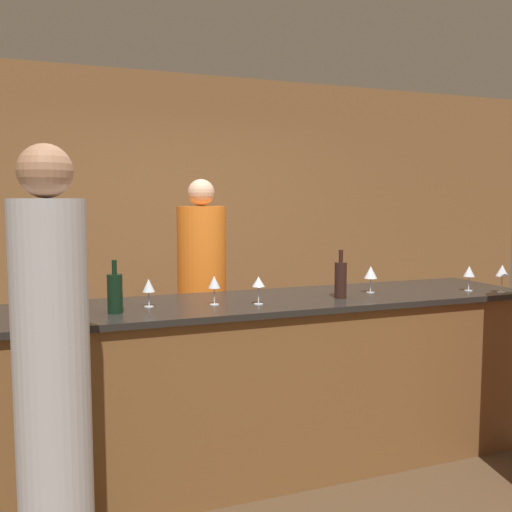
# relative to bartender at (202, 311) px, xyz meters

# --- Properties ---
(ground_plane) EXTENTS (14.00, 14.00, 0.00)m
(ground_plane) POSITION_rel_bartender_xyz_m (0.22, -0.85, -0.82)
(ground_plane) COLOR #4C3823
(back_wall) EXTENTS (8.00, 0.06, 2.80)m
(back_wall) POSITION_rel_bartender_xyz_m (0.22, 1.36, 0.58)
(back_wall) COLOR brown
(back_wall) RESTS_ON ground_plane
(bar_counter) EXTENTS (3.28, 0.76, 1.04)m
(bar_counter) POSITION_rel_bartender_xyz_m (0.22, -0.85, -0.30)
(bar_counter) COLOR brown
(bar_counter) RESTS_ON ground_plane
(bartender) EXTENTS (0.35, 0.35, 1.78)m
(bartender) POSITION_rel_bartender_xyz_m (0.00, 0.00, 0.00)
(bartender) COLOR orange
(bartender) RESTS_ON ground_plane
(guest_1) EXTENTS (0.30, 0.30, 1.84)m
(guest_1) POSITION_rel_bartender_xyz_m (-1.06, -1.60, 0.05)
(guest_1) COLOR #B2B2B7
(guest_1) RESTS_ON ground_plane
(wine_bottle_0) EXTENTS (0.08, 0.08, 0.28)m
(wine_bottle_0) POSITION_rel_bartender_xyz_m (-0.73, -0.96, 0.32)
(wine_bottle_0) COLOR black
(wine_bottle_0) RESTS_ON bar_counter
(wine_bottle_1) EXTENTS (0.07, 0.07, 0.29)m
(wine_bottle_1) POSITION_rel_bartender_xyz_m (0.59, -0.97, 0.33)
(wine_bottle_1) COLOR black
(wine_bottle_1) RESTS_ON bar_counter
(wine_bottle_2) EXTENTS (0.07, 0.07, 0.30)m
(wine_bottle_2) POSITION_rel_bartender_xyz_m (-0.92, -0.69, 0.34)
(wine_bottle_2) COLOR black
(wine_bottle_2) RESTS_ON bar_counter
(wine_glass_0) EXTENTS (0.08, 0.08, 0.18)m
(wine_glass_0) POSITION_rel_bartender_xyz_m (1.65, -1.16, 0.35)
(wine_glass_0) COLOR silver
(wine_glass_0) RESTS_ON bar_counter
(wine_glass_1) EXTENTS (0.07, 0.07, 0.16)m
(wine_glass_1) POSITION_rel_bartender_xyz_m (-0.54, -0.85, 0.33)
(wine_glass_1) COLOR silver
(wine_glass_1) RESTS_ON bar_counter
(wine_glass_2) EXTENTS (0.07, 0.07, 0.16)m
(wine_glass_2) POSITION_rel_bartender_xyz_m (0.05, -1.00, 0.34)
(wine_glass_2) COLOR silver
(wine_glass_2) RESTS_ON bar_counter
(wine_glass_3) EXTENTS (0.07, 0.07, 0.16)m
(wine_glass_3) POSITION_rel_bartender_xyz_m (1.50, -1.03, 0.34)
(wine_glass_3) COLOR silver
(wine_glass_3) RESTS_ON bar_counter
(wine_glass_4) EXTENTS (0.08, 0.08, 0.17)m
(wine_glass_4) POSITION_rel_bartender_xyz_m (0.87, -0.86, 0.34)
(wine_glass_4) COLOR silver
(wine_glass_4) RESTS_ON bar_counter
(wine_glass_5) EXTENTS (0.07, 0.07, 0.17)m
(wine_glass_5) POSITION_rel_bartender_xyz_m (-0.18, -0.92, 0.34)
(wine_glass_5) COLOR silver
(wine_glass_5) RESTS_ON bar_counter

